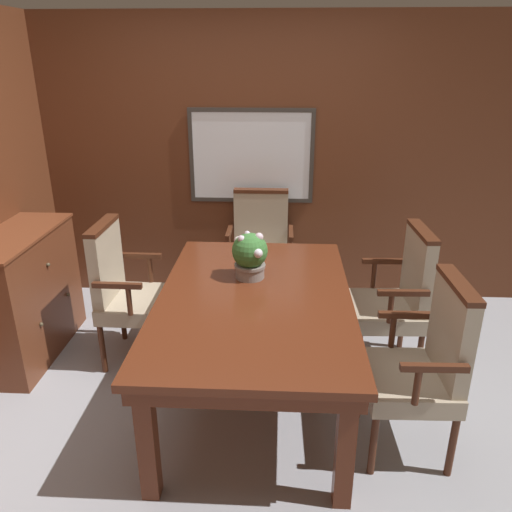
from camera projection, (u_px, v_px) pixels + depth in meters
ground_plane at (228, 411)px, 3.17m from camera, size 14.00×14.00×0.00m
wall_back at (247, 164)px, 4.36m from camera, size 7.20×0.08×2.45m
dining_table at (255, 309)px, 3.07m from camera, size 1.17×1.86×0.74m
chair_left_far at (125, 287)px, 3.57m from camera, size 0.48×0.57×1.04m
chair_right_near at (425, 361)px, 2.70m from camera, size 0.49×0.57×1.04m
chair_head_far at (260, 246)px, 4.35m from camera, size 0.57×0.48×1.04m
chair_right_far at (398, 294)px, 3.46m from camera, size 0.50×0.58×1.04m
potted_plant at (250, 255)px, 3.23m from camera, size 0.23×0.24×0.31m
sideboard_cabinet at (25, 295)px, 3.65m from camera, size 0.45×1.05×0.95m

